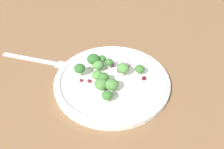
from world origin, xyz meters
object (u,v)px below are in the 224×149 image
Objects in this scene: broccoli_floret_1 at (98,75)px; fork at (40,61)px; plate at (112,81)px; broccoli_floret_2 at (109,62)px; broccoli_floret_0 at (140,69)px.

fork is (-16.50, 3.82, -2.47)cm from broccoli_floret_1.
broccoli_floret_2 is at bearing 116.71° from plate.
plate is 1.38× the size of fork.
broccoli_floret_0 is 7.13cm from broccoli_floret_2.
broccoli_floret_1 is at bearing -105.90° from broccoli_floret_2.
plate is 3.67cm from broccoli_floret_1.
broccoli_floret_1 reaches higher than plate.
broccoli_floret_0 is 0.92× the size of broccoli_floret_1.
broccoli_floret_2 reaches higher than broccoli_floret_0.
broccoli_floret_0 reaches higher than fork.
plate is 4.36cm from broccoli_floret_2.
broccoli_floret_0 is (5.45, 3.42, 1.90)cm from plate.
plate is at bearing 21.64° from broccoli_floret_1.
broccoli_floret_1 is at bearing -151.32° from broccoli_floret_0.
fork is (-17.77, -0.65, -2.93)cm from broccoli_floret_2.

